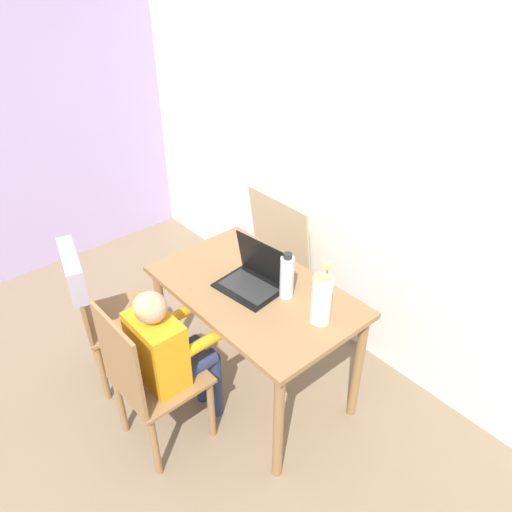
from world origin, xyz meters
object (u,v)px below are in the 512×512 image
object	(u,v)px
chair_spare	(93,297)
water_bottle	(287,277)
flower_vase	(321,297)
person_seated	(168,348)
chair_occupied	(148,380)
laptop	(254,276)

from	to	relation	value
chair_spare	water_bottle	distance (m)	1.09
flower_vase	chair_spare	bearing A→B (deg)	-146.37
person_seated	chair_occupied	bearing A→B (deg)	90.00
chair_spare	person_seated	distance (m)	0.60
laptop	flower_vase	size ratio (longest dim) A/B	1.06
chair_occupied	water_bottle	size ratio (longest dim) A/B	3.50
chair_occupied	laptop	distance (m)	0.74
person_seated	laptop	xyz separation A→B (m)	(0.03, 0.53, 0.20)
person_seated	flower_vase	bearing A→B (deg)	-128.32
chair_spare	person_seated	world-z (taller)	person_seated
water_bottle	flower_vase	bearing A→B (deg)	-2.20
chair_occupied	person_seated	distance (m)	0.18
chair_occupied	person_seated	world-z (taller)	person_seated
flower_vase	chair_occupied	bearing A→B (deg)	-122.15
chair_occupied	laptop	world-z (taller)	laptop
flower_vase	water_bottle	distance (m)	0.24
chair_spare	person_seated	xyz separation A→B (m)	(0.59, 0.11, -0.02)
water_bottle	chair_spare	bearing A→B (deg)	-138.75
flower_vase	water_bottle	size ratio (longest dim) A/B	1.27
chair_occupied	laptop	xyz separation A→B (m)	(0.03, 0.66, 0.33)
chair_spare	water_bottle	size ratio (longest dim) A/B	3.54
chair_occupied	laptop	size ratio (longest dim) A/B	2.59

